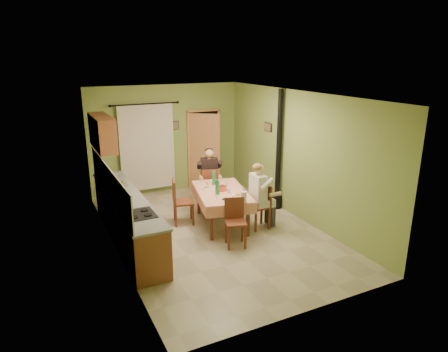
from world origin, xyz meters
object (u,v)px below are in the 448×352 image
chair_far (210,195)px  chair_near (235,232)px  man_far (209,171)px  man_right (259,188)px  stove_flue (278,166)px  chair_right (259,215)px  dining_table (222,207)px  chair_left (183,210)px

chair_far → chair_near: (-0.42, -2.13, -0.00)m
chair_near → man_far: 2.26m
chair_far → man_right: size_ratio=0.69×
chair_near → stove_flue: (1.81, 1.32, 0.74)m
man_far → man_right: same height
chair_far → man_far: (0.00, 0.01, 0.59)m
chair_near → man_far: (0.43, 2.14, 0.59)m
stove_flue → chair_right: bearing=-140.2°
dining_table → man_far: bearing=91.3°
chair_near → chair_left: 1.54m
chair_right → man_right: 0.59m
chair_near → man_far: bearing=-84.2°
chair_far → stove_flue: (1.39, -0.81, 0.73)m
chair_left → man_right: man_right is taller
chair_far → chair_left: size_ratio=0.97×
chair_right → man_far: man_far is taller
chair_near → stove_flue: bearing=-126.8°
chair_far → chair_right: size_ratio=1.02×
dining_table → stove_flue: (1.60, 0.29, 0.64)m
chair_left → chair_far: bearing=140.0°
man_right → man_far: bearing=14.4°
dining_table → chair_left: size_ratio=1.90×
chair_left → chair_right: bearing=69.4°
stove_flue → man_far: bearing=149.3°
chair_left → man_right: size_ratio=0.71×
dining_table → man_far: (0.22, 1.11, 0.50)m
man_far → man_right: 1.68m
man_right → chair_far: bearing=14.6°
man_right → stove_flue: size_ratio=0.50×
chair_right → chair_left: bearing=55.8°
chair_right → man_right: (-0.01, 0.00, 0.59)m
chair_right → man_right: bearing=90.0°
chair_far → dining_table: bearing=-82.8°
dining_table → chair_right: (0.63, -0.52, -0.09)m
chair_right → man_far: size_ratio=0.68×
chair_right → chair_left: 1.65m
chair_near → man_right: (0.82, 0.51, 0.59)m
dining_table → chair_left: 0.85m
chair_near → dining_table: bearing=-84.3°
chair_near → chair_left: size_ratio=0.94×
chair_right → man_far: bearing=14.8°
chair_right → chair_left: chair_left is taller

